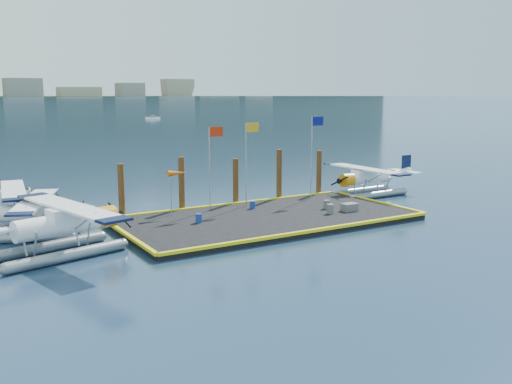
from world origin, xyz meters
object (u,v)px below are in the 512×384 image
Objects in this scene: seaplane_a at (64,227)px; piling_1 at (182,186)px; piling_3 at (279,176)px; seaplane_d at (367,180)px; drum_1 at (330,209)px; piling_4 at (319,174)px; flagpole_yellow at (248,151)px; flagpole_red at (212,155)px; seaplane_b at (30,216)px; flagpole_blue at (314,145)px; piling_2 at (236,183)px; drum_5 at (253,205)px; drum_2 at (327,204)px; piling_0 at (121,193)px; crate at (349,207)px; drum_0 at (199,218)px; windsock at (177,174)px; seaplane_c at (8,204)px.

piling_1 is (9.87, 6.60, 0.52)m from seaplane_a.
seaplane_a is 2.38× the size of piling_3.
seaplane_d is 9.83m from drum_1.
piling_4 is (22.37, 6.60, 0.42)m from seaplane_a.
flagpole_yellow is 8.35m from piling_4.
piling_1 is (-1.71, 1.60, -2.30)m from flagpole_red.
seaplane_b is 1.37× the size of flagpole_blue.
seaplane_a is 2.69× the size of piling_2.
piling_3 is (6.79, 1.60, -2.25)m from flagpole_red.
drum_5 is at bearing -31.29° from piling_1.
piling_3 is (19.31, 1.71, 0.75)m from seaplane_b.
piling_0 is at bearing 157.92° from drum_2.
drum_1 is at bearing -119.02° from drum_2.
seaplane_a is 9.31× the size of crate.
seaplane_d reaches higher than crate.
seaplane_d is 6.61m from flagpole_blue.
flagpole_blue is at bearing -138.42° from piling_4.
seaplane_b is 15.82m from flagpole_yellow.
seaplane_b is 15.41m from piling_2.
crate is at bearing 75.18° from seaplane_a.
piling_2 is (5.43, 4.80, 1.20)m from drum_0.
drum_1 is at bearing -121.45° from piling_4.
seaplane_a is 1.58× the size of flagpole_blue.
seaplane_d is at bearing 27.57° from drum_2.
seaplane_d is at bearing -22.56° from piling_4.
drum_0 is at bearing -88.22° from windsock.
drum_0 is at bearing 93.76° from seaplane_b.
piling_4 reaches higher than seaplane_b.
drum_1 is 0.21× the size of windsock.
piling_0 reaches higher than seaplane_c.
seaplane_d is 13.80× the size of drum_1.
crate is 12.51m from windsock.
seaplane_d is 17.67m from drum_0.
drum_1 is 1.20× the size of drum_5.
drum_5 is at bearing 131.57° from drum_1.
seaplane_a is 15.39× the size of drum_1.
drum_2 is 10.68m from piling_1.
flagpole_red is 6.84m from piling_0.
drum_2 is (20.48, -8.26, -0.73)m from seaplane_c.
piling_2 reaches higher than seaplane_c.
piling_2 is at bearing 97.21° from flagpole_yellow.
drum_5 is at bearing -170.21° from flagpole_blue.
flagpole_blue reaches higher than drum_1.
seaplane_b is 2.35× the size of piling_2.
seaplane_c is 1.44× the size of flagpole_blue.
piling_0 and piling_4 have the same top height.
drum_2 is 0.57× the size of crate.
drum_5 is at bearing -104.84° from flagpole_yellow.
seaplane_b is 12.86m from flagpole_red.
flagpole_blue is (22.12, -4.36, 3.25)m from seaplane_c.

